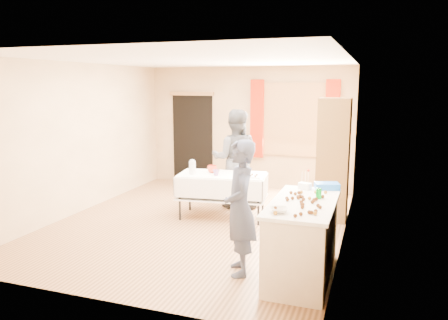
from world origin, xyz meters
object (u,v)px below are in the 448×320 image
at_px(counter, 302,239).
at_px(cabinet, 333,159).
at_px(party_table, 222,192).
at_px(chair, 237,186).
at_px(girl, 240,208).
at_px(woman, 235,159).

bearing_deg(counter, cabinet, 87.64).
height_order(party_table, chair, chair).
bearing_deg(party_table, girl, -72.67).
bearing_deg(cabinet, counter, -92.36).
xyz_separation_m(party_table, chair, (-0.05, 1.01, -0.14)).
xyz_separation_m(counter, chair, (-1.70, 2.88, -0.14)).
distance_m(cabinet, girl, 2.70).
relative_size(chair, girl, 0.65).
distance_m(counter, girl, 0.81).
distance_m(cabinet, woman, 1.75).
height_order(cabinet, woman, cabinet).
bearing_deg(woman, counter, 109.75).
xyz_separation_m(counter, party_table, (-1.65, 1.87, -0.01)).
height_order(cabinet, counter, cabinet).
relative_size(counter, girl, 0.94).
height_order(cabinet, party_table, cabinet).
relative_size(cabinet, chair, 1.94).
height_order(cabinet, chair, cabinet).
xyz_separation_m(party_table, woman, (0.01, 0.69, 0.45)).
bearing_deg(girl, chair, 174.45).
bearing_deg(woman, cabinet, 162.71).
xyz_separation_m(girl, woman, (-0.93, 2.70, 0.09)).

